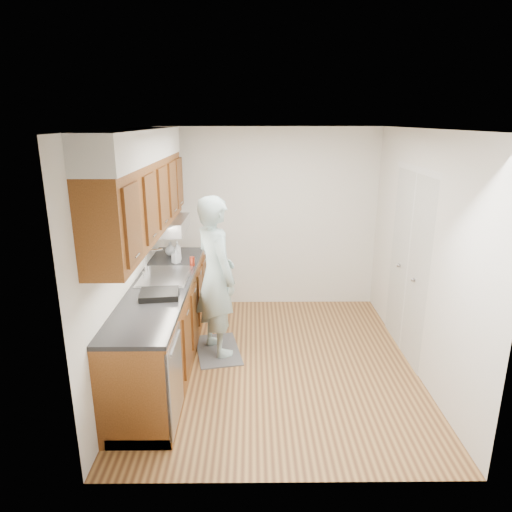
% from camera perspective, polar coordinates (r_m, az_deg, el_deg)
% --- Properties ---
extents(floor, '(3.50, 3.50, 0.00)m').
position_cam_1_polar(floor, '(5.20, 2.34, -13.12)').
color(floor, '#A3763E').
rests_on(floor, ground).
extents(ceiling, '(3.50, 3.50, 0.00)m').
position_cam_1_polar(ceiling, '(4.51, 2.72, 15.59)').
color(ceiling, white).
rests_on(ceiling, wall_left).
extents(wall_left, '(0.02, 3.50, 2.50)m').
position_cam_1_polar(wall_left, '(4.86, -15.42, 0.14)').
color(wall_left, silver).
rests_on(wall_left, floor).
extents(wall_right, '(0.02, 3.50, 2.50)m').
position_cam_1_polar(wall_right, '(5.01, 19.90, 0.23)').
color(wall_right, silver).
rests_on(wall_right, floor).
extents(wall_back, '(3.00, 0.02, 2.50)m').
position_cam_1_polar(wall_back, '(6.40, 1.71, 4.65)').
color(wall_back, silver).
rests_on(wall_back, floor).
extents(counter, '(0.64, 2.80, 1.30)m').
position_cam_1_polar(counter, '(5.06, -11.44, -8.14)').
color(counter, brown).
rests_on(counter, floor).
extents(upper_cabinets, '(0.47, 2.80, 1.21)m').
position_cam_1_polar(upper_cabinets, '(4.72, -13.94, 8.46)').
color(upper_cabinets, brown).
rests_on(upper_cabinets, wall_left).
extents(closet_door, '(0.02, 1.22, 2.05)m').
position_cam_1_polar(closet_door, '(5.34, 18.46, -1.17)').
color(closet_door, white).
rests_on(closet_door, wall_right).
extents(floor_mat, '(0.62, 0.88, 0.02)m').
position_cam_1_polar(floor_mat, '(5.45, -4.78, -11.61)').
color(floor_mat, slate).
rests_on(floor_mat, floor).
extents(person, '(0.78, 0.87, 2.05)m').
position_cam_1_polar(person, '(5.04, -5.06, -1.24)').
color(person, '#A0C0C2').
rests_on(person, floor_mat).
extents(soap_bottle_a, '(0.10, 0.10, 0.25)m').
position_cam_1_polar(soap_bottle_a, '(5.57, -9.79, 0.62)').
color(soap_bottle_a, silver).
rests_on(soap_bottle_a, counter).
extents(soap_bottle_b, '(0.11, 0.11, 0.17)m').
position_cam_1_polar(soap_bottle_b, '(5.51, -9.98, 0.01)').
color(soap_bottle_b, silver).
rests_on(soap_bottle_b, counter).
extents(soap_bottle_c, '(0.19, 0.19, 0.17)m').
position_cam_1_polar(soap_bottle_c, '(5.85, -10.67, 0.95)').
color(soap_bottle_c, silver).
rests_on(soap_bottle_c, counter).
extents(soda_can, '(0.07, 0.07, 0.11)m').
position_cam_1_polar(soda_can, '(5.40, -7.98, -0.64)').
color(soda_can, '#B3331E').
rests_on(soda_can, counter).
extents(steel_can, '(0.08, 0.08, 0.13)m').
position_cam_1_polar(steel_can, '(5.62, -9.74, 0.11)').
color(steel_can, '#A5A5AA').
rests_on(steel_can, counter).
extents(dish_rack, '(0.40, 0.35, 0.06)m').
position_cam_1_polar(dish_rack, '(4.51, -11.99, -4.70)').
color(dish_rack, black).
rests_on(dish_rack, counter).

